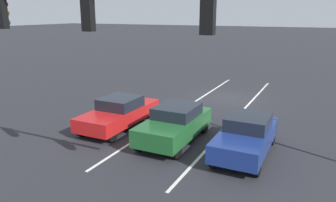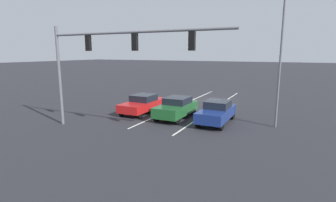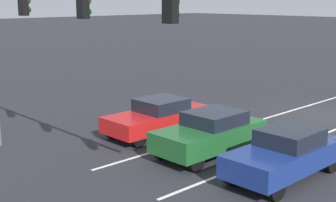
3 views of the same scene
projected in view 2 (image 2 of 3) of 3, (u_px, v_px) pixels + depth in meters
ground_plane at (209, 100)px, 27.31m from camera, size 240.00×240.00×0.00m
lane_stripe_left_divider at (216, 107)px, 23.78m from camera, size 0.12×18.42×0.01m
lane_stripe_center_divider at (183, 104)px, 25.18m from camera, size 0.12×18.42×0.01m
car_darkgreen_midlane_front at (176, 107)px, 19.80m from camera, size 1.90×4.36×1.57m
car_red_rightlane_front at (143, 104)px, 21.67m from camera, size 1.92×4.78×1.48m
car_navy_leftlane_front at (217, 112)px, 18.39m from camera, size 1.81×4.37×1.56m
traffic_signal_gantry at (105, 53)px, 15.65m from camera, size 11.92×0.37×6.59m
street_lamp_left_shoulder at (278, 47)px, 16.61m from camera, size 2.14×0.24×9.17m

